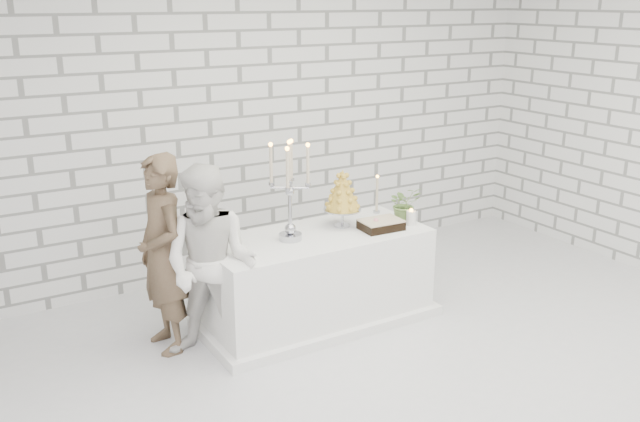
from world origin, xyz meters
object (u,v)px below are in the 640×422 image
Objects in this scene: groom at (162,254)px; candelabra at (290,191)px; croquembouche at (342,198)px; cake_table at (317,278)px; bride at (211,265)px.

groom is 1.06m from candelabra.
cake_table is at bearing -166.20° from croquembouche.
cake_table is 1.04m from bride.
cake_table is 0.81m from candelabra.
croquembouche is (1.49, -0.12, 0.24)m from groom.
candelabra reaches higher than bride.
bride is 1.85× the size of candelabra.
croquembouche reaches higher than cake_table.
cake_table is 3.74× the size of croquembouche.
cake_table is 0.68m from croquembouche.
groom is 0.42m from bride.
cake_table is 1.19× the size of groom.
groom is (-1.20, 0.19, 0.38)m from cake_table.
candelabra is (-0.24, -0.00, 0.77)m from cake_table.
candelabra is at bearing -179.82° from cake_table.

